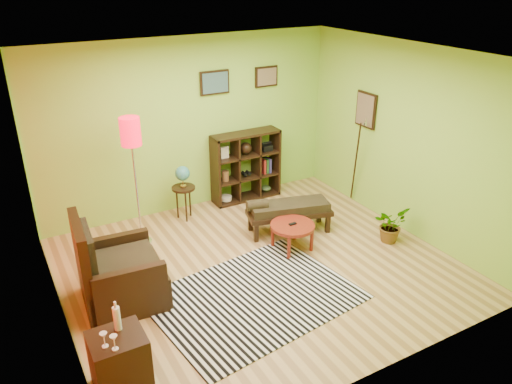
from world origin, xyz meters
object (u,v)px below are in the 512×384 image
floor_lamp (132,144)px  bench (287,209)px  globe_table (183,179)px  armchair (117,276)px  potted_plant (390,228)px  cube_shelf (247,166)px  side_cabinet (120,361)px  coffee_table (292,228)px

floor_lamp → bench: size_ratio=1.41×
globe_table → bench: bearing=-44.6°
armchair → potted_plant: size_ratio=2.16×
floor_lamp → globe_table: size_ratio=2.12×
floor_lamp → bench: 2.47m
globe_table → cube_shelf: 1.26m
floor_lamp → globe_table: bearing=26.2°
side_cabinet → potted_plant: bearing=11.4°
bench → cube_shelf: bearing=87.8°
floor_lamp → bench: (2.05, -0.76, -1.17)m
armchair → bench: bearing=9.8°
bench → potted_plant: 1.55m
coffee_table → potted_plant: potted_plant is taller
coffee_table → globe_table: (-0.99, 1.64, 0.35)m
globe_table → armchair: bearing=-132.8°
coffee_table → globe_table: globe_table is taller
coffee_table → side_cabinet: size_ratio=0.69×
bench → side_cabinet: bearing=-149.0°
coffee_table → armchair: bearing=-180.0°
coffee_table → cube_shelf: cube_shelf is taller
floor_lamp → potted_plant: (3.23, -1.74, -1.34)m
coffee_table → potted_plant: 1.49m
armchair → side_cabinet: size_ratio=1.25×
coffee_table → globe_table: 1.95m
coffee_table → globe_table: size_ratio=0.71×
coffee_table → potted_plant: size_ratio=1.20×
globe_table → bench: 1.70m
armchair → bench: armchair is taller
floor_lamp → globe_table: floor_lamp is taller
globe_table → cube_shelf: bearing=8.8°
cube_shelf → bench: 1.39m
cube_shelf → globe_table: bearing=-171.2°
coffee_table → cube_shelf: bearing=82.1°
coffee_table → floor_lamp: (-1.84, 1.22, 1.21)m
coffee_table → cube_shelf: size_ratio=0.53×
armchair → side_cabinet: bearing=-104.2°
coffee_table → bench: 0.51m
bench → coffee_table: bearing=-113.6°
potted_plant → armchair: bearing=172.5°
globe_table → potted_plant: globe_table is taller
coffee_table → globe_table: bearing=121.1°
side_cabinet → armchair: bearing=75.8°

